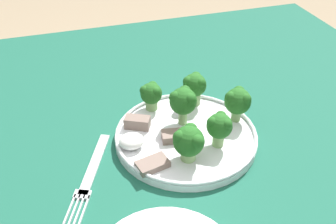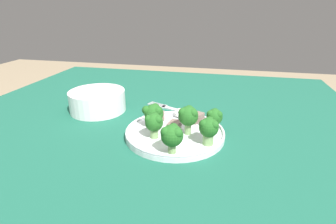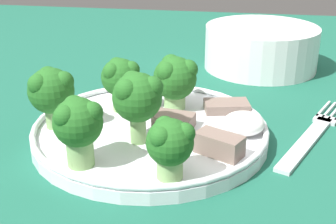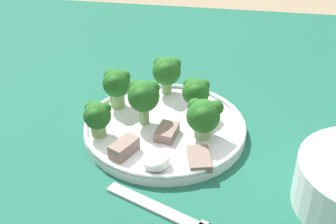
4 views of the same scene
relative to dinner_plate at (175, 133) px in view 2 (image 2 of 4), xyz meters
The scene contains 14 objects.
table 0.14m from the dinner_plate, 50.93° to the left, with size 1.17×1.15×0.75m.
dinner_plate is the anchor object (origin of this frame).
fork 0.17m from the dinner_plate, 12.17° to the left, with size 0.09×0.18×0.00m.
cream_bowl 0.28m from the dinner_plate, 66.27° to the left, with size 0.16×0.16×0.06m.
broccoli_floret_near_rim_left 0.07m from the dinner_plate, 135.41° to the left, with size 0.04×0.04×0.06m.
broccoli_floret_center_left 0.10m from the dinner_plate, 118.42° to the right, with size 0.04×0.04×0.06m.
broccoli_floret_back_left 0.06m from the dinner_plate, 98.91° to the right, with size 0.05×0.05×0.07m.
broccoli_floret_front_left 0.07m from the dinner_plate, 73.80° to the left, with size 0.05×0.05×0.06m.
broccoli_floret_center_back 0.11m from the dinner_plate, behind, with size 0.05×0.05×0.06m.
broccoli_floret_mid_cluster 0.10m from the dinner_plate, 68.80° to the right, with size 0.04×0.04×0.05m.
meat_slice_front_slice 0.09m from the dinner_plate, 38.02° to the left, with size 0.05×0.04×0.01m.
meat_slice_middle_slice 0.03m from the dinner_plate, 15.66° to the left, with size 0.04×0.03×0.01m.
meat_slice_rear_slice 0.09m from the dinner_plate, 31.16° to the right, with size 0.05×0.04×0.02m.
sauce_dollop 0.09m from the dinner_plate, ahead, with size 0.04×0.04×0.02m.
Camera 2 is at (-0.61, -0.18, 1.04)m, focal length 28.00 mm.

